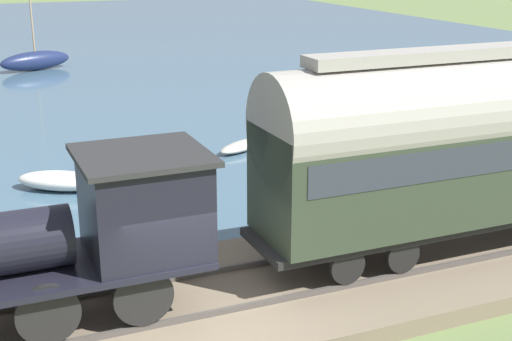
{
  "coord_description": "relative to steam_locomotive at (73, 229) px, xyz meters",
  "views": [
    {
      "loc": [
        -10.84,
        3.46,
        6.95
      ],
      "look_at": [
        5.93,
        -3.65,
        1.16
      ],
      "focal_mm": 50.0,
      "sensor_mm": 36.0,
      "label": 1
    }
  ],
  "objects": [
    {
      "name": "rowboat_far_out",
      "position": [
        10.47,
        -7.46,
        -1.99
      ],
      "size": [
        1.78,
        2.4,
        0.33
      ],
      "rotation": [
        0.0,
        0.0,
        0.5
      ],
      "color": "#B7B2A3",
      "rests_on": "harbor_water"
    },
    {
      "name": "rowboat_off_pier",
      "position": [
        8.65,
        -0.91,
        -1.88
      ],
      "size": [
        2.29,
        2.8,
        0.55
      ],
      "rotation": [
        0.0,
        0.0,
        -0.57
      ],
      "color": "silver",
      "rests_on": "harbor_water"
    },
    {
      "name": "steam_locomotive",
      "position": [
        0.0,
        0.0,
        0.0
      ],
      "size": [
        2.28,
        6.52,
        3.3
      ],
      "color": "black",
      "rests_on": "rail_embankment"
    },
    {
      "name": "rail_embankment",
      "position": [
        0.0,
        -1.89,
        -1.97
      ],
      "size": [
        4.84,
        56.0,
        0.49
      ],
      "color": "#756651",
      "rests_on": "ground"
    },
    {
      "name": "harbor_water",
      "position": [
        42.72,
        -1.89,
        -2.16
      ],
      "size": [
        80.0,
        80.0,
        0.01
      ],
      "color": "#426075",
      "rests_on": "ground"
    },
    {
      "name": "passenger_coach",
      "position": [
        -0.0,
        -8.79,
        0.77
      ],
      "size": [
        2.26,
        10.46,
        4.43
      ],
      "color": "black",
      "rests_on": "rail_embankment"
    },
    {
      "name": "sailboat_navy",
      "position": [
        30.79,
        -2.73,
        -1.54
      ],
      "size": [
        2.61,
        4.39,
        9.06
      ],
      "rotation": [
        0.0,
        0.0,
        0.38
      ],
      "color": "#192347",
      "rests_on": "harbor_water"
    }
  ]
}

